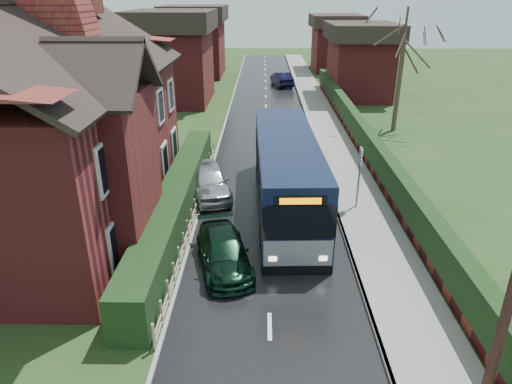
{
  "coord_description": "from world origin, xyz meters",
  "views": [
    {
      "loc": [
        -0.23,
        -12.64,
        9.02
      ],
      "look_at": [
        -0.49,
        3.73,
        1.8
      ],
      "focal_mm": 32.0,
      "sensor_mm": 36.0,
      "label": 1
    }
  ],
  "objects_px": {
    "telegraph_pole": "(510,302)",
    "brick_house": "(47,120)",
    "car_green": "(224,252)",
    "bus_stop_sign": "(360,169)",
    "bus": "(286,175)",
    "car_silver": "(209,181)"
  },
  "relations": [
    {
      "from": "telegraph_pole",
      "to": "brick_house",
      "type": "bearing_deg",
      "value": 141.56
    },
    {
      "from": "car_green",
      "to": "bus_stop_sign",
      "type": "xyz_separation_m",
      "value": [
        5.6,
        4.79,
        1.33
      ]
    },
    {
      "from": "brick_house",
      "to": "bus_stop_sign",
      "type": "height_order",
      "value": "brick_house"
    },
    {
      "from": "car_green",
      "to": "telegraph_pole",
      "type": "relative_size",
      "value": 0.63
    },
    {
      "from": "bus",
      "to": "car_green",
      "type": "distance_m",
      "value": 5.48
    },
    {
      "from": "bus",
      "to": "car_silver",
      "type": "xyz_separation_m",
      "value": [
        -3.6,
        1.42,
        -0.89
      ]
    },
    {
      "from": "car_silver",
      "to": "car_green",
      "type": "distance_m",
      "value": 6.36
    },
    {
      "from": "brick_house",
      "to": "car_green",
      "type": "distance_m",
      "value": 8.83
    },
    {
      "from": "car_silver",
      "to": "telegraph_pole",
      "type": "xyz_separation_m",
      "value": [
        7.6,
        -12.45,
        2.5
      ]
    },
    {
      "from": "bus_stop_sign",
      "to": "telegraph_pole",
      "type": "distance_m",
      "value": 11.11
    },
    {
      "from": "car_silver",
      "to": "bus_stop_sign",
      "type": "xyz_separation_m",
      "value": [
        6.8,
        -1.45,
        1.18
      ]
    },
    {
      "from": "brick_house",
      "to": "bus_stop_sign",
      "type": "bearing_deg",
      "value": 5.49
    },
    {
      "from": "brick_house",
      "to": "car_green",
      "type": "relative_size",
      "value": 3.6
    },
    {
      "from": "bus",
      "to": "telegraph_pole",
      "type": "relative_size",
      "value": 1.7
    },
    {
      "from": "car_silver",
      "to": "brick_house",
      "type": "bearing_deg",
      "value": -170.36
    },
    {
      "from": "bus",
      "to": "car_green",
      "type": "height_order",
      "value": "bus"
    },
    {
      "from": "brick_house",
      "to": "car_green",
      "type": "height_order",
      "value": "brick_house"
    },
    {
      "from": "car_green",
      "to": "telegraph_pole",
      "type": "xyz_separation_m",
      "value": [
        6.4,
        -6.21,
        2.65
      ]
    },
    {
      "from": "car_green",
      "to": "bus_stop_sign",
      "type": "bearing_deg",
      "value": 26.58
    },
    {
      "from": "car_green",
      "to": "brick_house",
      "type": "bearing_deg",
      "value": 139.51
    },
    {
      "from": "brick_house",
      "to": "telegraph_pole",
      "type": "xyz_separation_m",
      "value": [
        13.53,
        -9.78,
        -1.13
      ]
    },
    {
      "from": "bus_stop_sign",
      "to": "car_silver",
      "type": "bearing_deg",
      "value": 168.63
    }
  ]
}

